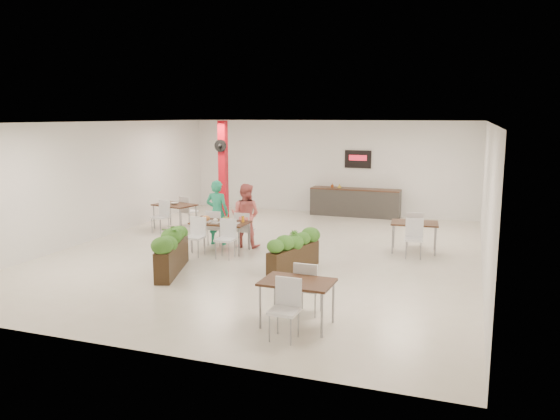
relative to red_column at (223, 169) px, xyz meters
The scene contains 12 objects.
ground 5.11m from the red_column, 51.64° to the right, with size 12.00×12.00×0.00m, color beige.
room_shell 4.85m from the red_column, 51.64° to the right, with size 10.10×12.10×3.22m.
red_column is the anchor object (origin of this frame).
service_counter 4.56m from the red_column, 25.00° to the left, with size 3.00×0.64×2.20m.
main_table 4.57m from the red_column, 65.80° to the right, with size 1.41×1.63×0.92m.
diner_man 3.78m from the red_column, 67.16° to the right, with size 0.62×0.41×1.71m, color #25A274.
diner_woman 4.16m from the red_column, 56.74° to the right, with size 0.80×0.62×1.65m, color #E46B65.
planter_left 6.42m from the red_column, 74.80° to the right, with size 0.89×1.95×1.06m.
planter_right 6.68m from the red_column, 51.33° to the right, with size 0.77×1.70×0.91m.
side_table_a 2.37m from the red_column, 107.38° to the right, with size 1.36×1.67×0.92m.
side_table_b 6.95m from the red_column, 21.43° to the right, with size 1.20×1.65×0.92m.
side_table_c 9.65m from the red_column, 57.61° to the right, with size 1.16×1.63×0.92m.
Camera 1 is at (4.69, -12.31, 3.35)m, focal length 35.00 mm.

